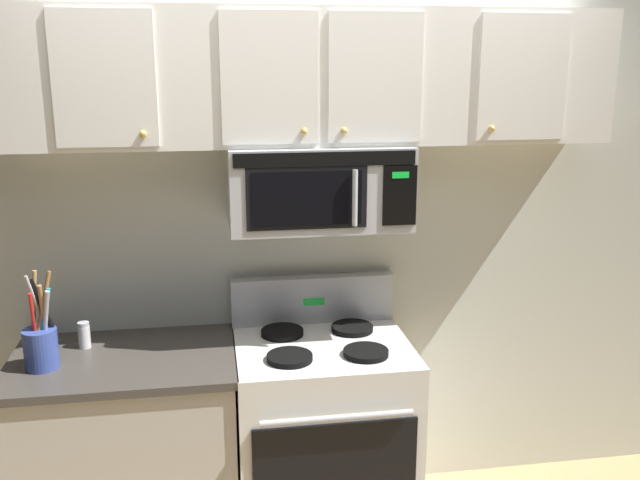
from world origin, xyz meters
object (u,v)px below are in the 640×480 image
at_px(stove_range, 322,434).
at_px(utensil_crock_blue, 41,342).
at_px(salt_shaker, 84,335).
at_px(over_range_microwave, 318,186).

bearing_deg(stove_range, utensil_crock_blue, -177.08).
bearing_deg(salt_shaker, over_range_microwave, -0.61).
distance_m(stove_range, utensil_crock_blue, 1.26).
height_order(stove_range, salt_shaker, stove_range).
distance_m(over_range_microwave, utensil_crock_blue, 1.29).
bearing_deg(utensil_crock_blue, salt_shaker, 54.68).
relative_size(stove_range, over_range_microwave, 1.47).
distance_m(over_range_microwave, salt_shaker, 1.18).
xyz_separation_m(over_range_microwave, salt_shaker, (-1.01, 0.01, -0.62)).
xyz_separation_m(stove_range, over_range_microwave, (-0.00, 0.12, 1.11)).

